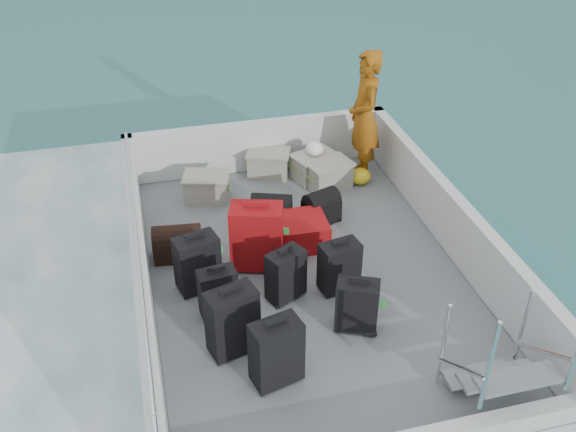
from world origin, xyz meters
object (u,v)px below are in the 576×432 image
Objects in this scene: crate_0 at (207,188)px; crate_1 at (269,164)px; suitcase_7 at (339,267)px; suitcase_0 at (233,322)px; suitcase_2 at (197,264)px; passenger at (364,117)px; crate_3 at (329,176)px; suitcase_1 at (218,294)px; suitcase_5 at (257,237)px; suitcase_8 at (290,233)px; suitcase_3 at (276,353)px; crate_2 at (314,167)px; suitcase_4 at (286,276)px; suitcase_6 at (357,306)px.

crate_0 is 1.01m from crate_1.
suitcase_7 is at bearing -86.14° from crate_1.
suitcase_7 is (1.23, 0.61, -0.07)m from suitcase_0.
suitcase_2 is 3.11m from passenger.
suitcase_7 is 1.06× the size of crate_3.
suitcase_1 is 0.73× the size of suitcase_5.
crate_1 is 1.45m from passenger.
suitcase_5 is 2.05m from crate_1.
suitcase_0 is 1.31m from suitcase_5.
suitcase_7 is at bearing -19.84° from passenger.
suitcase_8 is 1.42m from crate_3.
crate_2 is at bearing 54.26° from suitcase_3.
suitcase_7 reaches higher than crate_3.
suitcase_0 is 0.90m from suitcase_4.
suitcase_4 reaches higher than crate_0.
crate_2 is (1.15, 1.72, -0.22)m from suitcase_5.
passenger is at bearing 21.94° from suitcase_2.
suitcase_2 is at bearing 116.35° from suitcase_8.
crate_2 is (0.41, 2.32, -0.12)m from suitcase_7.
suitcase_6 is (0.72, -1.22, -0.10)m from suitcase_5.
suitcase_1 is 0.88× the size of suitcase_2.
suitcase_5 is 1.42× the size of crate_1.
suitcase_6 is 1.04× the size of crate_3.
crate_1 is 0.63m from crate_2.
suitcase_5 is 2.08m from crate_2.
suitcase_7 is at bearing -29.55° from suitcase_2.
passenger is (1.06, 2.82, 0.60)m from suitcase_6.
suitcase_5 is at bearing -106.33° from crate_1.
crate_1 is at bearing 144.13° from crate_3.
crate_2 is (0.70, 1.42, -0.00)m from suitcase_8.
suitcase_2 is 0.83× the size of suitcase_5.
suitcase_4 is at bearing -76.51° from crate_0.
crate_1 is (-0.15, 3.18, -0.12)m from suitcase_6.
suitcase_1 is at bearing -178.03° from suitcase_6.
crate_1 is at bearing 53.74° from suitcase_4.
suitcase_2 is 2.52m from crate_1.
suitcase_8 is at bearing 124.13° from suitcase_6.
suitcase_7 is 1.07× the size of crate_1.
passenger is at bearing 26.52° from suitcase_4.
suitcase_1 reaches higher than suitcase_8.
suitcase_2 reaches higher than crate_3.
suitcase_6 is 2.73m from crate_3.
suitcase_5 is 0.43× the size of passenger.
passenger reaches higher than crate_3.
suitcase_0 is 1.23× the size of suitcase_4.
suitcase_2 is 1.19× the size of crate_0.
suitcase_5 is at bearing 51.74° from suitcase_0.
crate_0 and crate_1 have the same top height.
suitcase_6 is 0.32× the size of passenger.
suitcase_8 is 1.52× the size of crate_3.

